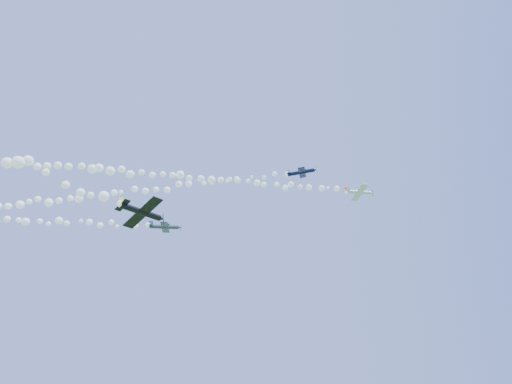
# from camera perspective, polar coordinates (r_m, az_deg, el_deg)

# --- Properties ---
(plane_white) EXTENTS (6.32, 6.70, 1.73)m
(plane_white) POSITION_cam_1_polar(r_m,az_deg,el_deg) (92.76, 13.61, -0.02)
(plane_white) COLOR silver
(smoke_trail_white) EXTENTS (69.09, 24.03, 2.74)m
(smoke_trail_white) POSITION_cam_1_polar(r_m,az_deg,el_deg) (85.70, -10.59, 2.09)
(smoke_trail_white) COLOR white
(plane_navy) EXTENTS (6.32, 6.35, 2.12)m
(plane_navy) POSITION_cam_1_polar(r_m,az_deg,el_deg) (84.82, 6.15, 2.65)
(plane_navy) COLOR #0C0D39
(smoke_trail_navy) EXTENTS (71.90, 6.49, 2.50)m
(smoke_trail_navy) POSITION_cam_1_polar(r_m,az_deg,el_deg) (94.78, -17.22, -0.01)
(smoke_trail_navy) COLOR white
(plane_grey) EXTENTS (7.12, 7.51, 2.03)m
(plane_grey) POSITION_cam_1_polar(r_m,az_deg,el_deg) (93.40, -12.05, -4.57)
(plane_grey) COLOR #323A49
(plane_black) EXTENTS (7.17, 6.91, 2.29)m
(plane_black) POSITION_cam_1_polar(r_m,az_deg,el_deg) (63.67, -14.93, -2.62)
(plane_black) COLOR black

